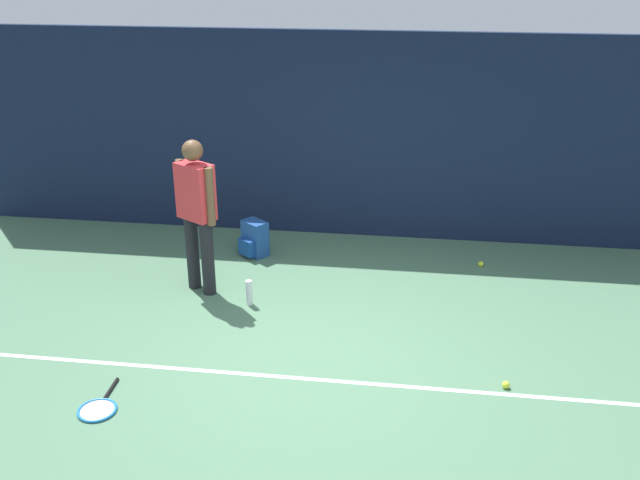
{
  "coord_description": "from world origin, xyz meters",
  "views": [
    {
      "loc": [
        0.82,
        -5.58,
        3.59
      ],
      "look_at": [
        0.0,
        0.4,
        1.0
      ],
      "focal_mm": 39.77,
      "sensor_mm": 36.0,
      "label": 1
    }
  ],
  "objects_px": {
    "tennis_racket": "(99,408)",
    "tennis_ball_near_player": "(481,264)",
    "backpack": "(254,239)",
    "tennis_player": "(197,208)",
    "water_bottle": "(249,293)",
    "tennis_ball_by_fence": "(506,385)"
  },
  "relations": [
    {
      "from": "tennis_racket",
      "to": "tennis_ball_near_player",
      "type": "bearing_deg",
      "value": 132.69
    },
    {
      "from": "backpack",
      "to": "tennis_ball_near_player",
      "type": "relative_size",
      "value": 6.67
    },
    {
      "from": "tennis_player",
      "to": "water_bottle",
      "type": "distance_m",
      "value": 1.05
    },
    {
      "from": "tennis_ball_near_player",
      "to": "water_bottle",
      "type": "height_order",
      "value": "water_bottle"
    },
    {
      "from": "tennis_player",
      "to": "water_bottle",
      "type": "relative_size",
      "value": 6.11
    },
    {
      "from": "tennis_racket",
      "to": "tennis_ball_by_fence",
      "type": "bearing_deg",
      "value": 101.27
    },
    {
      "from": "water_bottle",
      "to": "backpack",
      "type": "bearing_deg",
      "value": 100.23
    },
    {
      "from": "tennis_ball_by_fence",
      "to": "tennis_player",
      "type": "bearing_deg",
      "value": 155.24
    },
    {
      "from": "tennis_player",
      "to": "tennis_racket",
      "type": "distance_m",
      "value": 2.42
    },
    {
      "from": "tennis_player",
      "to": "water_bottle",
      "type": "xyz_separation_m",
      "value": [
        0.59,
        -0.26,
        -0.83
      ]
    },
    {
      "from": "backpack",
      "to": "water_bottle",
      "type": "bearing_deg",
      "value": -42.4
    },
    {
      "from": "tennis_player",
      "to": "water_bottle",
      "type": "height_order",
      "value": "tennis_player"
    },
    {
      "from": "tennis_ball_by_fence",
      "to": "water_bottle",
      "type": "bearing_deg",
      "value": 154.98
    },
    {
      "from": "tennis_ball_near_player",
      "to": "water_bottle",
      "type": "xyz_separation_m",
      "value": [
        -2.5,
        -1.29,
        0.11
      ]
    },
    {
      "from": "tennis_ball_by_fence",
      "to": "backpack",
      "type": "bearing_deg",
      "value": 138.67
    },
    {
      "from": "tennis_player",
      "to": "tennis_ball_by_fence",
      "type": "height_order",
      "value": "tennis_player"
    },
    {
      "from": "tennis_player",
      "to": "backpack",
      "type": "height_order",
      "value": "tennis_player"
    },
    {
      "from": "tennis_player",
      "to": "backpack",
      "type": "bearing_deg",
      "value": 100.64
    },
    {
      "from": "water_bottle",
      "to": "tennis_ball_near_player",
      "type": "bearing_deg",
      "value": 27.21
    },
    {
      "from": "backpack",
      "to": "water_bottle",
      "type": "distance_m",
      "value": 1.27
    },
    {
      "from": "tennis_player",
      "to": "backpack",
      "type": "relative_size",
      "value": 3.86
    },
    {
      "from": "tennis_racket",
      "to": "backpack",
      "type": "height_order",
      "value": "backpack"
    }
  ]
}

